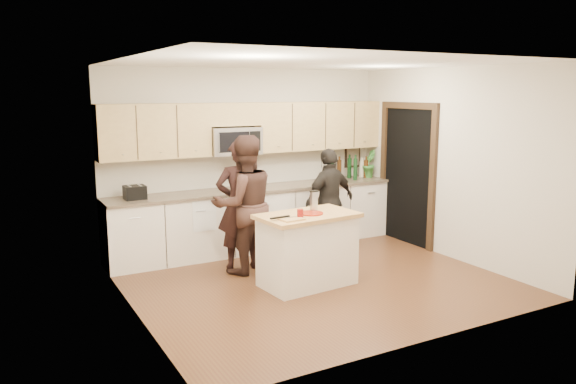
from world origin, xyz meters
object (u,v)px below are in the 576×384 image
woman_left (240,205)px  woman_right (330,201)px  island (307,249)px  woman_center (244,205)px  toaster (135,192)px

woman_left → woman_right: bearing=-161.3°
woman_right → woman_left: bearing=-7.2°
island → woman_center: bearing=114.3°
island → toaster: (-1.65, 1.74, 0.58)m
island → woman_right: bearing=42.1°
toaster → woman_left: bearing=-31.2°
woman_left → woman_right: 1.49m
woman_left → woman_center: (-0.02, -0.18, 0.03)m
woman_right → woman_center: bearing=-0.6°
woman_left → island: bearing=128.7°
toaster → woman_right: (2.69, -0.64, -0.26)m
island → woman_center: woman_center is taller
woman_center → woman_right: bearing=-167.8°
island → woman_right: (1.04, 1.11, 0.32)m
island → toaster: bearing=128.8°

